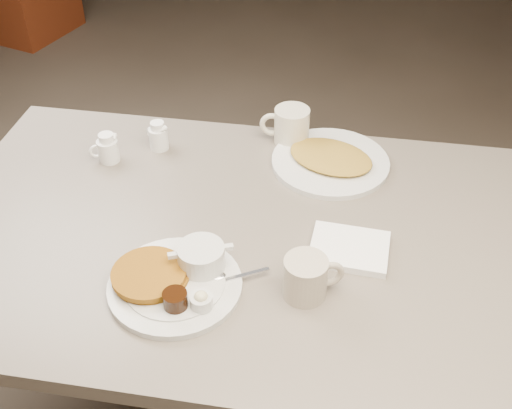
% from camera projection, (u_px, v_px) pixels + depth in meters
% --- Properties ---
extents(diner_table, '(1.50, 0.90, 0.75)m').
position_uv_depth(diner_table, '(255.00, 285.00, 1.54)').
color(diner_table, slate).
rests_on(diner_table, ground).
extents(main_plate, '(0.37, 0.36, 0.07)m').
position_uv_depth(main_plate, '(177.00, 277.00, 1.30)').
color(main_plate, silver).
rests_on(main_plate, diner_table).
extents(coffee_mug_near, '(0.14, 0.12, 0.09)m').
position_uv_depth(coffee_mug_near, '(307.00, 277.00, 1.27)').
color(coffee_mug_near, '#B9AE9A').
rests_on(coffee_mug_near, diner_table).
extents(napkin, '(0.18, 0.15, 0.02)m').
position_uv_depth(napkin, '(349.00, 249.00, 1.38)').
color(napkin, white).
rests_on(napkin, diner_table).
extents(coffee_mug_far, '(0.14, 0.10, 0.10)m').
position_uv_depth(coffee_mug_far, '(290.00, 126.00, 1.69)').
color(coffee_mug_far, beige).
rests_on(coffee_mug_far, diner_table).
extents(creamer_left, '(0.08, 0.06, 0.08)m').
position_uv_depth(creamer_left, '(108.00, 149.00, 1.63)').
color(creamer_left, white).
rests_on(creamer_left, diner_table).
extents(creamer_right, '(0.07, 0.05, 0.08)m').
position_uv_depth(creamer_right, '(158.00, 136.00, 1.68)').
color(creamer_right, white).
rests_on(creamer_right, diner_table).
extents(hash_plate, '(0.39, 0.39, 0.04)m').
position_uv_depth(hash_plate, '(330.00, 160.00, 1.63)').
color(hash_plate, silver).
rests_on(hash_plate, diner_table).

